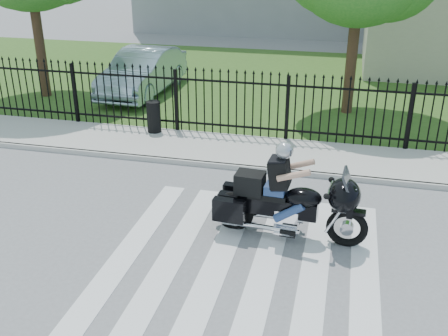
# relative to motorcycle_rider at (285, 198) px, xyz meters

# --- Properties ---
(ground) EXTENTS (120.00, 120.00, 0.00)m
(ground) POSITION_rel_motorcycle_rider_xyz_m (-0.55, -1.32, -0.76)
(ground) COLOR slate
(ground) RESTS_ON ground
(crosswalk) EXTENTS (5.00, 5.50, 0.01)m
(crosswalk) POSITION_rel_motorcycle_rider_xyz_m (-0.55, -1.32, -0.76)
(crosswalk) COLOR silver
(crosswalk) RESTS_ON ground
(sidewalk) EXTENTS (40.00, 2.00, 0.12)m
(sidewalk) POSITION_rel_motorcycle_rider_xyz_m (-0.55, 3.68, -0.70)
(sidewalk) COLOR #ADAAA3
(sidewalk) RESTS_ON ground
(curb) EXTENTS (40.00, 0.12, 0.12)m
(curb) POSITION_rel_motorcycle_rider_xyz_m (-0.55, 2.68, -0.70)
(curb) COLOR #ADAAA3
(curb) RESTS_ON ground
(grass_strip) EXTENTS (40.00, 12.00, 0.02)m
(grass_strip) POSITION_rel_motorcycle_rider_xyz_m (-0.55, 10.68, -0.75)
(grass_strip) COLOR #2E501B
(grass_strip) RESTS_ON ground
(iron_fence) EXTENTS (26.00, 0.04, 1.80)m
(iron_fence) POSITION_rel_motorcycle_rider_xyz_m (-0.55, 4.68, 0.14)
(iron_fence) COLOR black
(iron_fence) RESTS_ON ground
(motorcycle_rider) EXTENTS (2.81, 0.96, 1.86)m
(motorcycle_rider) POSITION_rel_motorcycle_rider_xyz_m (0.00, 0.00, 0.00)
(motorcycle_rider) COLOR black
(motorcycle_rider) RESTS_ON ground
(parked_car) EXTENTS (1.75, 4.61, 1.50)m
(parked_car) POSITION_rel_motorcycle_rider_xyz_m (-5.92, 8.22, 0.01)
(parked_car) COLOR #91A9B6
(parked_car) RESTS_ON grass_strip
(litter_bin) EXTENTS (0.44, 0.44, 0.85)m
(litter_bin) POSITION_rel_motorcycle_rider_xyz_m (-4.11, 4.38, -0.22)
(litter_bin) COLOR black
(litter_bin) RESTS_ON sidewalk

